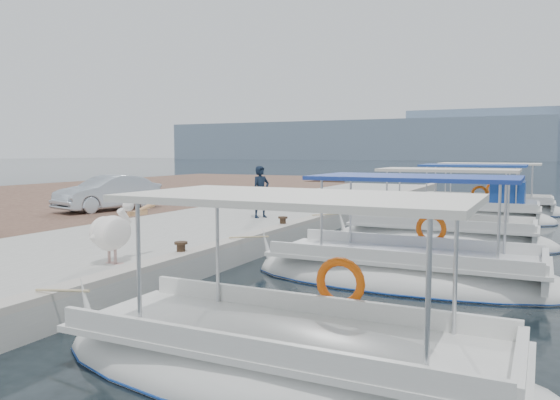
% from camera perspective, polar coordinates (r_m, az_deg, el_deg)
% --- Properties ---
extents(ground, '(400.00, 400.00, 0.00)m').
position_cam_1_polar(ground, '(14.62, -1.00, -5.66)').
color(ground, black).
rests_on(ground, ground).
extents(concrete_quay, '(6.00, 40.00, 0.50)m').
position_cam_1_polar(concrete_quay, '(20.34, -2.20, -1.93)').
color(concrete_quay, '#A1A19B').
rests_on(concrete_quay, ground).
extents(quay_curb, '(0.44, 40.00, 0.12)m').
position_cam_1_polar(quay_curb, '(19.16, 5.16, -1.44)').
color(quay_curb, '#ADA599').
rests_on(quay_curb, concrete_quay).
extents(cobblestone_strip, '(4.00, 40.00, 0.50)m').
position_cam_1_polar(cobblestone_strip, '(23.10, -13.22, -1.23)').
color(cobblestone_strip, '#52362B').
rests_on(cobblestone_strip, ground).
extents(fishing_caique_a, '(6.50, 2.26, 2.83)m').
position_cam_1_polar(fishing_caique_a, '(6.73, 0.63, -17.52)').
color(fishing_caique_a, silver).
rests_on(fishing_caique_a, ground).
extents(fishing_caique_b, '(6.75, 2.52, 2.83)m').
position_cam_1_polar(fishing_caique_b, '(11.78, 12.95, -7.78)').
color(fishing_caique_b, silver).
rests_on(fishing_caique_b, ground).
extents(fishing_caique_c, '(6.48, 2.15, 2.83)m').
position_cam_1_polar(fishing_caique_c, '(16.88, 16.49, -3.99)').
color(fishing_caique_c, silver).
rests_on(fishing_caique_c, ground).
extents(fishing_caique_d, '(6.50, 2.60, 2.83)m').
position_cam_1_polar(fishing_caique_d, '(22.92, 19.30, -1.56)').
color(fishing_caique_d, silver).
rests_on(fishing_caique_d, ground).
extents(fishing_caique_e, '(7.09, 2.07, 2.83)m').
position_cam_1_polar(fishing_caique_e, '(26.27, 20.54, -0.95)').
color(fishing_caique_e, silver).
rests_on(fishing_caique_e, ground).
extents(mooring_bollards, '(0.28, 20.28, 0.33)m').
position_cam_1_polar(mooring_bollards, '(16.00, 0.30, -2.22)').
color(mooring_bollards, black).
rests_on(mooring_bollards, concrete_quay).
extents(pelican, '(0.66, 1.60, 1.24)m').
position_cam_1_polar(pelican, '(11.34, -17.04, -3.16)').
color(pelican, tan).
rests_on(pelican, concrete_quay).
extents(fisherman, '(0.67, 0.76, 1.75)m').
position_cam_1_polar(fisherman, '(18.38, -2.01, 0.86)').
color(fisherman, black).
rests_on(fisherman, concrete_quay).
extents(parked_car, '(2.29, 4.26, 1.33)m').
position_cam_1_polar(parked_car, '(21.84, -17.50, 0.73)').
color(parked_car, '#B3BFCC').
rests_on(parked_car, cobblestone_strip).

